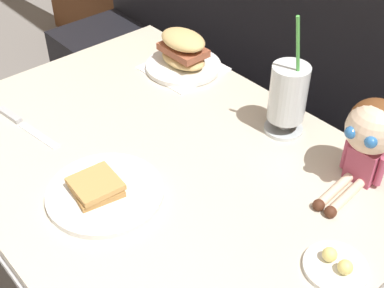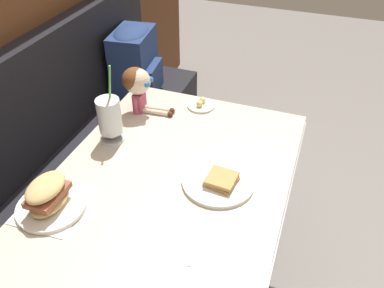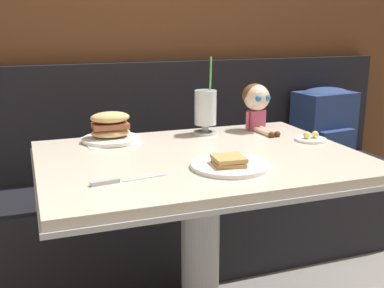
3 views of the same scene
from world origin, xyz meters
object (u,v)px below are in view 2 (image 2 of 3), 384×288
object	(u,v)px
sandwich_plate	(49,198)
backpack	(135,60)
toast_plate	(219,181)
milkshake_glass	(110,118)
butter_saucer	(201,105)
butter_knife	(186,271)
seated_doll	(138,84)

from	to	relation	value
sandwich_plate	backpack	bearing A→B (deg)	14.26
toast_plate	sandwich_plate	world-z (taller)	sandwich_plate
milkshake_glass	butter_saucer	bearing A→B (deg)	-35.93
sandwich_plate	butter_knife	distance (m)	0.49
toast_plate	butter_saucer	distance (m)	0.49
butter_knife	seated_doll	bearing A→B (deg)	34.36
toast_plate	butter_knife	distance (m)	0.37
milkshake_glass	backpack	size ratio (longest dim) A/B	0.78
milkshake_glass	sandwich_plate	size ratio (longest dim) A/B	1.43
toast_plate	butter_knife	size ratio (longest dim) A/B	1.06
butter_saucer	seated_doll	bearing A→B (deg)	115.84
sandwich_plate	toast_plate	bearing A→B (deg)	-58.11
butter_saucer	backpack	bearing A→B (deg)	50.59
toast_plate	sandwich_plate	xyz separation A→B (m)	(-0.29, 0.47, 0.03)
butter_knife	seated_doll	world-z (taller)	seated_doll
toast_plate	seated_doll	xyz separation A→B (m)	(0.33, 0.45, 0.12)
milkshake_glass	seated_doll	xyz separation A→B (m)	(0.23, -0.01, 0.03)
toast_plate	sandwich_plate	size ratio (longest dim) A/B	1.14
toast_plate	sandwich_plate	distance (m)	0.55
milkshake_glass	seated_doll	bearing A→B (deg)	-2.24
milkshake_glass	butter_knife	xyz separation A→B (m)	(-0.46, -0.48, -0.10)
seated_doll	butter_saucer	bearing A→B (deg)	-64.16
sandwich_plate	butter_knife	xyz separation A→B (m)	(-0.07, -0.49, -0.04)
seated_doll	backpack	world-z (taller)	seated_doll
toast_plate	seated_doll	size ratio (longest dim) A/B	1.12
toast_plate	backpack	size ratio (longest dim) A/B	0.62
backpack	butter_saucer	bearing A→B (deg)	-129.41
toast_plate	butter_knife	world-z (taller)	toast_plate
butter_knife	backpack	world-z (taller)	backpack
milkshake_glass	toast_plate	bearing A→B (deg)	-102.00
butter_knife	toast_plate	bearing A→B (deg)	2.83
backpack	toast_plate	bearing A→B (deg)	-139.38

